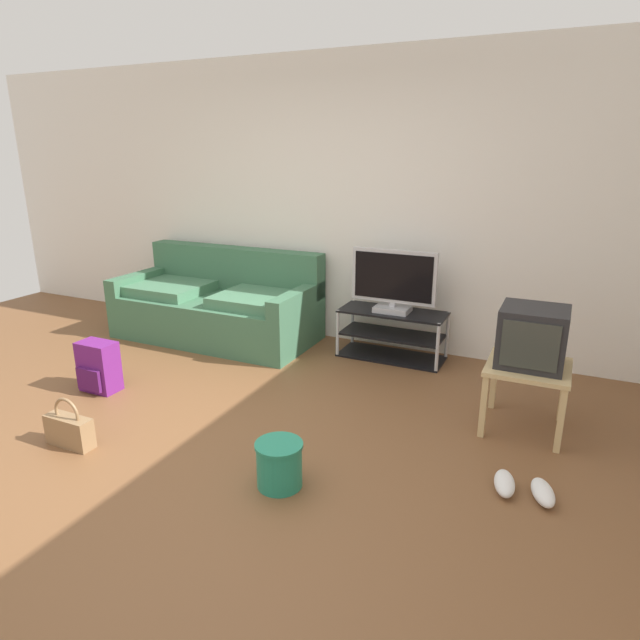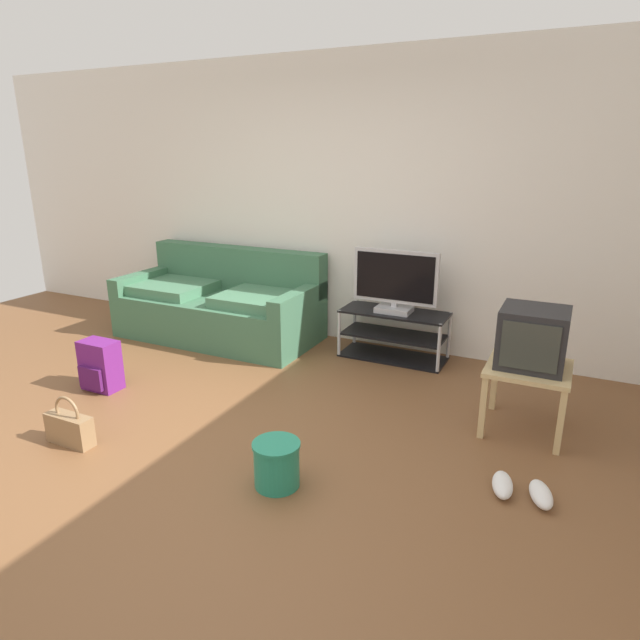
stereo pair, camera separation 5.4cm
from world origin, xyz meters
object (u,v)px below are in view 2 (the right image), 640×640
object	(u,v)px
crt_tv	(533,338)
backpack	(100,366)
cleaning_bucket	(277,463)
flat_tv	(395,282)
sneakers_pair	(521,490)
side_table	(528,376)
couch	(221,306)
tv_stand	(394,335)
handbag	(70,428)

from	to	relation	value
crt_tv	backpack	size ratio (longest dim) A/B	1.04
backpack	cleaning_bucket	world-z (taller)	backpack
flat_tv	sneakers_pair	distance (m)	2.25
cleaning_bucket	backpack	bearing A→B (deg)	164.84
backpack	sneakers_pair	distance (m)	3.20
cleaning_bucket	side_table	bearing A→B (deg)	47.60
side_table	sneakers_pair	world-z (taller)	side_table
couch	tv_stand	bearing A→B (deg)	5.49
crt_tv	sneakers_pair	size ratio (longest dim) A/B	1.12
tv_stand	crt_tv	world-z (taller)	crt_tv
backpack	tv_stand	bearing A→B (deg)	34.11
crt_tv	cleaning_bucket	bearing A→B (deg)	-132.05
flat_tv	backpack	bearing A→B (deg)	-138.64
tv_stand	crt_tv	xyz separation A→B (m)	(1.23, -0.89, 0.44)
couch	crt_tv	world-z (taller)	couch
tv_stand	cleaning_bucket	distance (m)	2.20
side_table	crt_tv	bearing A→B (deg)	90.00
side_table	backpack	world-z (taller)	side_table
side_table	flat_tv	bearing A→B (deg)	144.51
couch	tv_stand	size ratio (longest dim) A/B	2.09
flat_tv	sneakers_pair	size ratio (longest dim) A/B	2.05
handbag	couch	bearing A→B (deg)	100.03
crt_tv	backpack	distance (m)	3.25
side_table	handbag	xyz separation A→B (m)	(-2.63, -1.49, -0.28)
tv_stand	handbag	distance (m)	2.77
couch	flat_tv	size ratio (longest dim) A/B	2.61
tv_stand	sneakers_pair	world-z (taller)	tv_stand
handbag	cleaning_bucket	distance (m)	1.46
sneakers_pair	cleaning_bucket	bearing A→B (deg)	-158.81
tv_stand	backpack	world-z (taller)	tv_stand
tv_stand	handbag	bearing A→B (deg)	-120.24
couch	sneakers_pair	xyz separation A→B (m)	(3.11, -1.53, -0.27)
flat_tv	cleaning_bucket	world-z (taller)	flat_tv
crt_tv	handbag	size ratio (longest dim) A/B	1.25
backpack	handbag	xyz separation A→B (m)	(0.48, -0.72, -0.08)
backpack	cleaning_bucket	xyz separation A→B (m)	(1.93, -0.52, -0.05)
flat_tv	side_table	xyz separation A→B (m)	(1.23, -0.88, -0.33)
side_table	couch	bearing A→B (deg)	166.41
backpack	handbag	size ratio (longest dim) A/B	1.20
couch	flat_tv	distance (m)	1.84
backpack	crt_tv	bearing A→B (deg)	6.62
side_table	cleaning_bucket	size ratio (longest dim) A/B	1.93
backpack	handbag	world-z (taller)	backpack
handbag	cleaning_bucket	bearing A→B (deg)	7.64
tv_stand	handbag	xyz separation A→B (m)	(-1.40, -2.39, -0.11)
couch	cleaning_bucket	xyz separation A→B (m)	(1.84, -2.03, -0.17)
tv_stand	crt_tv	size ratio (longest dim) A/B	2.28
couch	handbag	world-z (taller)	couch
tv_stand	flat_tv	xyz separation A→B (m)	(-0.00, -0.02, 0.50)
crt_tv	backpack	world-z (taller)	crt_tv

